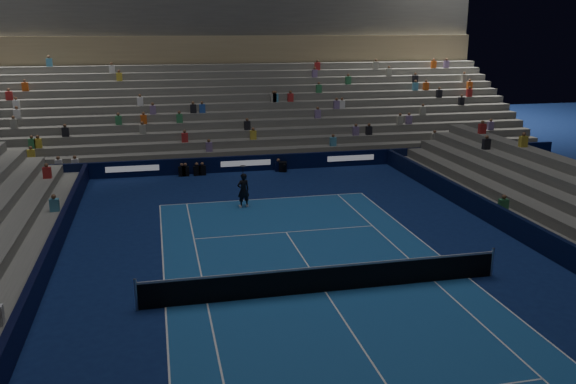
# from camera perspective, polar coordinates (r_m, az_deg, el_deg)

# --- Properties ---
(ground) EXTENTS (90.00, 90.00, 0.00)m
(ground) POSITION_cam_1_polar(r_m,az_deg,el_deg) (21.23, 3.57, -9.48)
(ground) COLOR #0D1D50
(ground) RESTS_ON ground
(court_surface) EXTENTS (10.97, 23.77, 0.01)m
(court_surface) POSITION_cam_1_polar(r_m,az_deg,el_deg) (21.23, 3.57, -9.47)
(court_surface) COLOR #1B5195
(court_surface) RESTS_ON ground
(sponsor_barrier_far) EXTENTS (44.00, 0.25, 1.00)m
(sponsor_barrier_far) POSITION_cam_1_polar(r_m,az_deg,el_deg) (38.31, -4.07, 2.73)
(sponsor_barrier_far) COLOR black
(sponsor_barrier_far) RESTS_ON ground
(sponsor_barrier_east) EXTENTS (0.25, 37.00, 1.00)m
(sponsor_barrier_east) POSITION_cam_1_polar(r_m,az_deg,el_deg) (25.33, 25.29, -5.55)
(sponsor_barrier_east) COLOR black
(sponsor_barrier_east) RESTS_ON ground
(sponsor_barrier_west) EXTENTS (0.25, 37.00, 1.00)m
(sponsor_barrier_west) POSITION_cam_1_polar(r_m,az_deg,el_deg) (20.75, -23.54, -9.94)
(sponsor_barrier_west) COLOR black
(sponsor_barrier_west) RESTS_ON ground
(grandstand_main) EXTENTS (44.00, 15.20, 11.20)m
(grandstand_main) POSITION_cam_1_polar(r_m,az_deg,el_deg) (47.01, -5.88, 8.64)
(grandstand_main) COLOR #61615C
(grandstand_main) RESTS_ON ground
(tennis_net) EXTENTS (12.90, 0.10, 1.10)m
(tennis_net) POSITION_cam_1_polar(r_m,az_deg,el_deg) (21.03, 3.59, -8.23)
(tennis_net) COLOR #B2B2B7
(tennis_net) RESTS_ON ground
(tennis_player) EXTENTS (0.73, 0.56, 1.78)m
(tennis_player) POSITION_cam_1_polar(r_m,az_deg,el_deg) (30.57, -4.27, 0.17)
(tennis_player) COLOR black
(tennis_player) RESTS_ON ground
(broadcast_camera) EXTENTS (0.62, 0.99, 0.61)m
(broadcast_camera) POSITION_cam_1_polar(r_m,az_deg,el_deg) (38.18, -0.48, 2.44)
(broadcast_camera) COLOR black
(broadcast_camera) RESTS_ON ground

